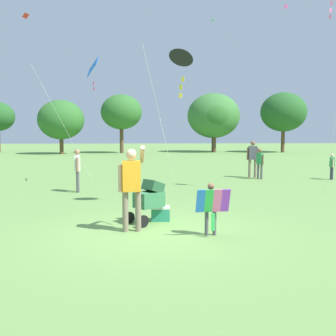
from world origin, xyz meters
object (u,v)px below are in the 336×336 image
Objects in this scene: person_sitting_far at (77,167)px; person_back_turned at (253,156)px; person_adult_flyer at (132,182)px; kite_orange_delta at (92,70)px; cooler_box at (160,213)px; child_with_butterfly_kite at (211,204)px; stroller at (150,197)px; person_red_shirt at (332,164)px; kite_adult_black at (181,59)px; person_couple_left at (260,161)px.

person_back_turned reaches higher than person_sitting_far.
person_back_turned is (5.20, 9.81, -0.07)m from person_adult_flyer.
cooler_box is (2.46, -6.73, -4.38)m from kite_orange_delta.
cooler_box is at bearing 124.02° from child_with_butterfly_kite.
stroller is 0.90× the size of person_red_shirt.
person_back_turned reaches higher than stroller.
kite_adult_black is 2.58× the size of person_back_turned.
child_with_butterfly_kite is 10.87m from person_back_turned.
person_back_turned is at bearing 61.96° from stroller.
person_couple_left is 9.53m from cooler_box.
child_with_butterfly_kite is at bearing -15.37° from person_adult_flyer.
person_adult_flyer is 1.09× the size of person_back_turned.
person_adult_flyer is at bearing -116.39° from stroller.
person_sitting_far is 5.55m from cooler_box.
kite_adult_black is (1.28, 2.67, 3.05)m from person_adult_flyer.
stroller is 8.31m from kite_orange_delta.
stroller is 10.23m from person_back_turned.
kite_adult_black is at bearing 96.77° from child_with_butterfly_kite.
person_couple_left is (7.51, 3.49, -0.10)m from person_sitting_far.
cooler_box is (-1.00, 1.48, -0.49)m from child_with_butterfly_kite.
person_sitting_far is at bearing 116.72° from stroller.
cooler_box is (-4.55, -8.79, -0.83)m from person_back_turned.
kite_orange_delta reaches higher than person_back_turned.
person_back_turned reaches higher than person_couple_left.
person_couple_left reaches higher than child_with_butterfly_kite.
person_back_turned is at bearing 164.46° from person_red_shirt.
person_adult_flyer reaches higher than cooler_box.
person_red_shirt is 2.56× the size of cooler_box.
child_with_butterfly_kite is at bearing -83.23° from kite_adult_black.
person_back_turned is (7.32, 4.03, 0.11)m from person_sitting_far.
kite_adult_black is at bearing -139.35° from person_red_shirt.
person_adult_flyer reaches higher than person_red_shirt.
child_with_butterfly_kite reaches higher than stroller.
stroller is (0.39, 0.79, -0.47)m from person_adult_flyer.
person_adult_flyer is at bearing -122.30° from cooler_box.
stroller is at bearing -63.28° from person_sitting_far.
person_adult_flyer is 12.32m from person_red_shirt.
person_sitting_far is 1.12× the size of person_couple_left.
stroller is 0.61× the size of person_back_turned.
kite_adult_black reaches higher than cooler_box.
kite_orange_delta is 3.79× the size of person_couple_left.
kite_orange_delta is at bearing 81.29° from person_sitting_far.
stroller is 9.85m from person_couple_left.
person_adult_flyer is (-1.65, 0.45, 0.41)m from child_with_butterfly_kite.
child_with_butterfly_kite is at bearing -126.33° from person_red_shirt.
person_red_shirt reaches higher than child_with_butterfly_kite.
person_sitting_far is at bearing -163.70° from person_red_shirt.
person_back_turned is (4.81, 9.02, 0.40)m from stroller.
person_couple_left is at bearing 11.90° from kite_orange_delta.
kite_adult_black is at bearing -58.68° from kite_orange_delta.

